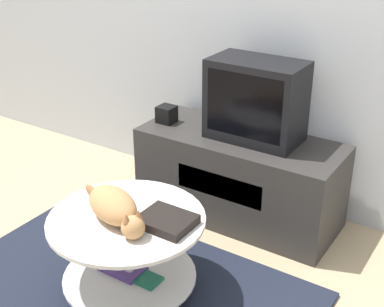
# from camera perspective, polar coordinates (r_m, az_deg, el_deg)

# --- Properties ---
(ground_plane) EXTENTS (12.00, 12.00, 0.00)m
(ground_plane) POSITION_cam_1_polar(r_m,az_deg,el_deg) (2.79, -7.26, -14.79)
(ground_plane) COLOR tan
(rug) EXTENTS (1.81, 1.17, 0.02)m
(rug) POSITION_cam_1_polar(r_m,az_deg,el_deg) (2.78, -7.27, -14.63)
(rug) COLOR #1E2333
(rug) RESTS_ON ground_plane
(tv_stand) EXTENTS (1.22, 0.50, 0.53)m
(tv_stand) POSITION_cam_1_polar(r_m,az_deg,el_deg) (3.26, 5.03, -2.55)
(tv_stand) COLOR #33302D
(tv_stand) RESTS_ON ground_plane
(tv) EXTENTS (0.53, 0.31, 0.47)m
(tv) POSITION_cam_1_polar(r_m,az_deg,el_deg) (3.06, 6.83, 5.63)
(tv) COLOR black
(tv) RESTS_ON tv_stand
(speaker) EXTENTS (0.10, 0.10, 0.10)m
(speaker) POSITION_cam_1_polar(r_m,az_deg,el_deg) (3.34, -2.73, 4.21)
(speaker) COLOR black
(speaker) RESTS_ON tv_stand
(coffee_table) EXTENTS (0.74, 0.74, 0.44)m
(coffee_table) POSITION_cam_1_polar(r_m,az_deg,el_deg) (2.61, -6.84, -9.83)
(coffee_table) COLOR #B2B2B7
(coffee_table) RESTS_ON rug
(dvd_box) EXTENTS (0.24, 0.20, 0.04)m
(dvd_box) POSITION_cam_1_polar(r_m,az_deg,el_deg) (2.44, -2.74, -7.19)
(dvd_box) COLOR black
(dvd_box) RESTS_ON coffee_table
(cat) EXTENTS (0.51, 0.29, 0.14)m
(cat) POSITION_cam_1_polar(r_m,az_deg,el_deg) (2.47, -8.26, -5.67)
(cat) COLOR tan
(cat) RESTS_ON coffee_table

